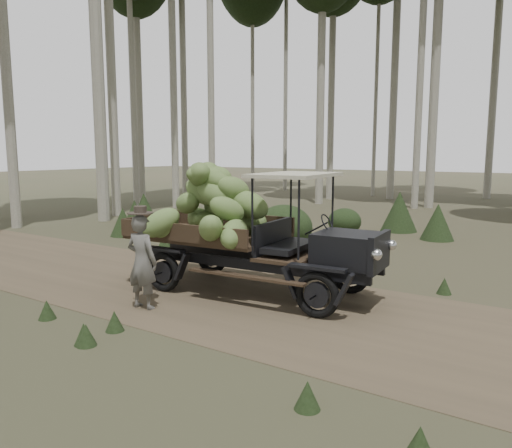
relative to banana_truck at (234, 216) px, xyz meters
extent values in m
plane|color=#473D2B|center=(2.06, -0.50, -1.39)|extent=(120.00, 120.00, 0.00)
cube|color=brown|center=(2.06, -0.50, -1.38)|extent=(70.00, 4.00, 0.01)
cube|color=black|center=(2.18, 0.16, -0.41)|extent=(1.04, 1.00, 0.54)
cube|color=black|center=(2.71, 0.20, -0.41)|extent=(0.17, 0.98, 0.60)
cube|color=black|center=(0.81, 0.05, -0.31)|extent=(0.18, 1.37, 0.54)
cube|color=#38281C|center=(-0.55, -0.05, -0.41)|extent=(2.86, 1.96, 0.08)
cube|color=#38281C|center=(-0.61, 0.82, -0.24)|extent=(2.73, 0.27, 0.31)
cube|color=#38281C|center=(-0.48, -0.93, -0.24)|extent=(2.73, 0.27, 0.31)
cube|color=#38281C|center=(-1.91, -0.16, -0.24)|extent=(0.19, 1.75, 0.31)
cube|color=beige|center=(1.23, 0.08, 0.78)|extent=(1.25, 1.74, 0.06)
cube|color=black|center=(0.45, 0.39, -0.78)|extent=(4.48, 0.45, 0.18)
cube|color=black|center=(0.50, -0.34, -0.78)|extent=(4.48, 0.45, 0.18)
torus|color=black|center=(1.92, 0.92, -1.02)|extent=(0.75, 0.19, 0.74)
torus|color=black|center=(2.04, -0.64, -1.02)|extent=(0.75, 0.19, 0.74)
torus|color=black|center=(-1.09, 0.69, -1.02)|extent=(0.75, 0.19, 0.74)
torus|color=black|center=(-0.97, -0.87, -1.02)|extent=(0.75, 0.19, 0.74)
sphere|color=beige|center=(2.75, 0.64, -0.36)|extent=(0.18, 0.18, 0.18)
sphere|color=beige|center=(2.82, -0.23, -0.36)|extent=(0.18, 0.18, 0.18)
ellipsoid|color=olive|center=(-0.02, 0.67, -0.21)|extent=(0.87, 0.80, 0.51)
ellipsoid|color=olive|center=(0.07, 0.09, 0.19)|extent=(0.63, 0.92, 0.59)
ellipsoid|color=olive|center=(-0.37, -0.06, 0.40)|extent=(0.97, 0.55, 0.76)
ellipsoid|color=olive|center=(-0.66, 0.05, 0.75)|extent=(0.64, 0.82, 0.54)
ellipsoid|color=olive|center=(-0.76, 0.20, -0.18)|extent=(0.41, 0.84, 0.49)
ellipsoid|color=olive|center=(0.02, 0.52, 0.14)|extent=(0.54, 0.89, 0.44)
ellipsoid|color=olive|center=(-0.40, 0.20, 0.44)|extent=(0.77, 0.54, 0.53)
ellipsoid|color=olive|center=(-0.66, -0.19, 0.75)|extent=(0.90, 0.90, 0.58)
ellipsoid|color=olive|center=(-1.12, 0.31, -0.17)|extent=(0.89, 0.89, 0.47)
ellipsoid|color=olive|center=(-1.03, -0.11, 0.19)|extent=(0.83, 0.64, 0.57)
ellipsoid|color=olive|center=(-0.02, 0.03, 0.50)|extent=(0.80, 0.82, 0.62)
ellipsoid|color=olive|center=(-0.48, 0.10, 0.67)|extent=(0.78, 0.66, 0.52)
ellipsoid|color=olive|center=(-0.93, -0.85, -0.17)|extent=(0.85, 0.69, 0.65)
ellipsoid|color=olive|center=(0.30, 0.10, 0.21)|extent=(0.94, 0.68, 0.71)
ellipsoid|color=olive|center=(-0.66, 0.21, 0.45)|extent=(0.73, 0.49, 0.51)
ellipsoid|color=olive|center=(-0.44, -0.08, 0.68)|extent=(0.91, 0.50, 0.62)
ellipsoid|color=olive|center=(-0.05, 0.42, -0.16)|extent=(0.78, 0.54, 0.65)
ellipsoid|color=olive|center=(0.16, -0.42, 0.17)|extent=(0.79, 0.83, 0.63)
ellipsoid|color=olive|center=(-0.49, 0.21, 0.50)|extent=(0.80, 0.95, 0.59)
ellipsoid|color=olive|center=(-0.61, -0.17, 0.75)|extent=(0.48, 0.76, 0.39)
ellipsoid|color=olive|center=(0.47, -0.64, -0.21)|extent=(0.75, 0.99, 0.62)
ellipsoid|color=olive|center=(-0.72, 0.36, 0.11)|extent=(0.92, 0.88, 0.55)
ellipsoid|color=olive|center=(-0.73, 0.04, 0.41)|extent=(1.01, 0.68, 0.76)
ellipsoid|color=olive|center=(-0.86, -1.01, -0.08)|extent=(0.91, 0.90, 0.74)
ellipsoid|color=olive|center=(0.21, -0.93, -0.10)|extent=(0.82, 0.87, 0.68)
imported|color=#5A5852|center=(-0.55, -1.78, -0.61)|extent=(0.60, 0.42, 1.56)
cylinder|color=#362D25|center=(-0.55, -1.78, 0.19)|extent=(0.45, 0.45, 0.02)
cylinder|color=#362D25|center=(-0.55, -1.78, 0.25)|extent=(0.23, 0.23, 0.12)
cylinder|color=#B2AD9E|center=(-10.38, 9.64, 7.64)|extent=(0.32, 0.32, 18.05)
cylinder|color=#B2AD9E|center=(-12.31, 12.45, 7.35)|extent=(0.33, 0.33, 17.47)
cylinder|color=#B2AD9E|center=(-13.34, 10.29, 6.05)|extent=(0.43, 0.43, 14.86)
cylinder|color=#B2AD9E|center=(-6.28, 17.28, 6.53)|extent=(0.35, 0.35, 15.83)
cylinder|color=#B2AD9E|center=(-12.24, 8.93, 6.36)|extent=(0.25, 0.25, 15.50)
cylinder|color=#B2AD9E|center=(-10.88, 16.66, 6.58)|extent=(0.22, 0.22, 15.93)
cylinder|color=#B2AD9E|center=(-3.59, 19.23, 8.74)|extent=(0.39, 0.39, 20.26)
cylinder|color=#B2AD9E|center=(-5.65, 14.76, 6.14)|extent=(0.38, 0.38, 15.05)
cylinder|color=#B2AD9E|center=(-13.46, 20.48, 7.43)|extent=(0.22, 0.22, 17.62)
cylinder|color=#B2AD9E|center=(-11.47, 21.35, 9.19)|extent=(0.26, 0.26, 21.15)
cylinder|color=#B2AD9E|center=(-1.14, 15.40, 6.84)|extent=(0.31, 0.31, 16.45)
cylinder|color=#B2AD9E|center=(-5.09, 20.62, 7.53)|extent=(0.21, 0.21, 17.82)
cone|color=#233319|center=(-6.33, 2.90, -0.95)|extent=(0.78, 0.78, 0.87)
ellipsoid|color=#233319|center=(-1.10, 3.67, -0.78)|extent=(1.49, 1.49, 1.19)
cone|color=#233319|center=(-8.61, 5.48, -1.00)|extent=(0.70, 0.70, 0.78)
cone|color=#233319|center=(0.37, 8.50, -0.74)|extent=(1.16, 1.16, 1.29)
cone|color=#233319|center=(-3.47, 5.97, -0.88)|extent=(0.91, 0.91, 1.01)
cone|color=#233319|center=(-7.64, 5.03, -0.83)|extent=(0.99, 0.99, 1.10)
cone|color=#233319|center=(-3.72, 2.77, -0.84)|extent=(0.98, 0.98, 1.09)
cone|color=#233319|center=(1.82, 7.52, -0.85)|extent=(0.96, 0.96, 1.07)
ellipsoid|color=#233319|center=(-0.80, 6.87, -0.97)|extent=(1.02, 1.02, 0.82)
cone|color=#233319|center=(0.05, 1.98, -1.24)|extent=(0.27, 0.27, 0.30)
cone|color=#233319|center=(-3.91, 2.11, -1.24)|extent=(0.27, 0.27, 0.30)
cone|color=#233319|center=(-1.39, -2.98, -1.24)|extent=(0.27, 0.27, 0.30)
cone|color=#233319|center=(3.22, -3.16, -1.24)|extent=(0.27, 0.27, 0.30)
cone|color=#233319|center=(0.03, 1.88, -1.24)|extent=(0.27, 0.27, 0.30)
cone|color=#233319|center=(-0.05, -3.32, -1.24)|extent=(0.27, 0.27, 0.30)
cone|color=#233319|center=(-0.11, -2.75, -1.24)|extent=(0.27, 0.27, 0.30)
cone|color=#233319|center=(-3.61, 1.96, -1.24)|extent=(0.27, 0.27, 0.30)
cone|color=#233319|center=(-3.03, 2.30, -1.24)|extent=(0.27, 0.27, 0.30)
cone|color=#233319|center=(3.36, 1.84, -1.24)|extent=(0.27, 0.27, 0.30)
cone|color=#233319|center=(-2.75, 2.38, -1.24)|extent=(0.27, 0.27, 0.30)
cone|color=#233319|center=(-2.59, 2.10, -1.24)|extent=(0.27, 0.27, 0.30)
cone|color=#233319|center=(4.39, -3.37, -1.24)|extent=(0.27, 0.27, 0.30)
cone|color=#233319|center=(-0.22, 2.42, -1.24)|extent=(0.27, 0.27, 0.30)
cone|color=#233319|center=(0.01, -3.33, -1.24)|extent=(0.27, 0.27, 0.30)
camera|label=1|loc=(5.39, -7.33, 1.17)|focal=35.00mm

